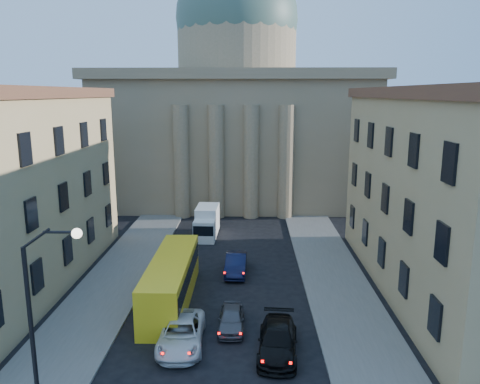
% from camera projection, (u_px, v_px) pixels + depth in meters
% --- Properties ---
extents(sidewalk_left, '(5.00, 60.00, 0.15)m').
position_uv_depth(sidewalk_left, '(92.00, 312.00, 30.84)').
color(sidewalk_left, '#63605A').
rests_on(sidewalk_left, ground).
extents(sidewalk_right, '(5.00, 60.00, 0.15)m').
position_uv_depth(sidewalk_right, '(350.00, 315.00, 30.46)').
color(sidewalk_right, '#63605A').
rests_on(sidewalk_right, ground).
extents(church, '(68.02, 28.76, 36.60)m').
position_uv_depth(church, '(237.00, 111.00, 64.85)').
color(church, '#816F4F').
rests_on(church, ground).
extents(building_right, '(11.60, 26.60, 14.70)m').
position_uv_depth(building_right, '(466.00, 193.00, 32.66)').
color(building_right, tan).
rests_on(building_right, ground).
extents(street_lamp, '(2.62, 0.44, 8.83)m').
position_uv_depth(street_lamp, '(41.00, 308.00, 19.95)').
color(street_lamp, black).
rests_on(street_lamp, ground).
extents(car_left_mid, '(2.70, 5.51, 1.51)m').
position_uv_depth(car_left_mid, '(181.00, 333.00, 26.82)').
color(car_left_mid, silver).
rests_on(car_left_mid, ground).
extents(car_right_mid, '(2.57, 5.44, 1.53)m').
position_uv_depth(car_right_mid, '(278.00, 340.00, 26.02)').
color(car_right_mid, black).
rests_on(car_right_mid, ground).
extents(car_right_far, '(1.59, 3.92, 1.33)m').
position_uv_depth(car_right_far, '(231.00, 319.00, 28.76)').
color(car_right_far, '#504F55').
rests_on(car_right_far, ground).
extents(car_right_distant, '(1.75, 4.73, 1.55)m').
position_uv_depth(car_right_distant, '(236.00, 264.00, 37.63)').
color(car_right_distant, black).
rests_on(car_right_distant, ground).
extents(city_bus, '(2.63, 11.18, 3.15)m').
position_uv_depth(city_bus, '(171.00, 279.00, 32.23)').
color(city_bus, yellow).
rests_on(city_bus, ground).
extents(box_truck, '(2.24, 5.41, 2.94)m').
position_uv_depth(box_truck, '(207.00, 223.00, 47.30)').
color(box_truck, white).
rests_on(box_truck, ground).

